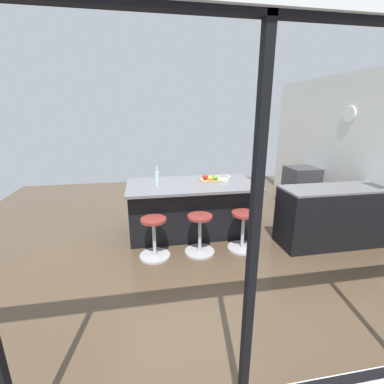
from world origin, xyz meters
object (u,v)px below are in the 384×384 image
(apple_yellow, at_px, (210,178))
(water_bottle, at_px, (157,178))
(stool_near_camera, at_px, (154,239))
(fruit_bowl, at_px, (223,178))
(stool_by_window, at_px, (243,232))
(apple_green, at_px, (215,178))
(stool_middle, at_px, (200,235))
(apple_red, at_px, (205,177))
(kitchen_island, at_px, (191,208))
(oven_range, at_px, (300,188))
(cutting_board, at_px, (211,180))

(apple_yellow, height_order, water_bottle, water_bottle)
(stool_near_camera, distance_m, fruit_bowl, 1.61)
(stool_by_window, relative_size, apple_green, 7.40)
(stool_middle, relative_size, apple_red, 6.72)
(kitchen_island, bearing_deg, stool_middle, 90.00)
(apple_green, relative_size, fruit_bowl, 0.32)
(oven_range, distance_m, water_bottle, 3.27)
(kitchen_island, distance_m, water_bottle, 0.79)
(water_bottle, bearing_deg, cutting_board, -171.93)
(stool_by_window, bearing_deg, water_bottle, -29.33)
(stool_near_camera, bearing_deg, fruit_bowl, -146.57)
(cutting_board, relative_size, water_bottle, 1.15)
(stool_near_camera, bearing_deg, stool_middle, 180.00)
(kitchen_island, bearing_deg, apple_green, -175.37)
(apple_red, bearing_deg, stool_middle, 72.37)
(stool_middle, xyz_separation_m, apple_green, (-0.42, -0.77, 0.67))
(oven_range, xyz_separation_m, fruit_bowl, (1.97, 0.75, 0.48))
(stool_near_camera, height_order, fruit_bowl, fruit_bowl)
(water_bottle, height_order, fruit_bowl, water_bottle)
(stool_by_window, xyz_separation_m, water_bottle, (1.22, -0.68, 0.73))
(stool_near_camera, relative_size, apple_yellow, 7.43)
(stool_middle, height_order, apple_red, apple_red)
(cutting_board, bearing_deg, stool_by_window, 110.21)
(oven_range, xyz_separation_m, water_bottle, (3.10, 0.88, 0.56))
(stool_middle, relative_size, stool_near_camera, 1.00)
(oven_range, height_order, stool_middle, oven_range)
(kitchen_island, bearing_deg, apple_yellow, -175.01)
(stool_by_window, xyz_separation_m, stool_middle, (0.66, 0.00, 0.00))
(stool_middle, xyz_separation_m, apple_yellow, (-0.34, -0.77, 0.67))
(apple_yellow, bearing_deg, water_bottle, 5.39)
(apple_yellow, distance_m, water_bottle, 0.90)
(stool_near_camera, distance_m, apple_green, 1.49)
(stool_by_window, distance_m, apple_red, 1.13)
(oven_range, height_order, apple_red, apple_red)
(apple_red, bearing_deg, apple_yellow, 145.17)
(cutting_board, bearing_deg, apple_green, 146.54)
(stool_middle, bearing_deg, apple_red, -107.63)
(cutting_board, bearing_deg, water_bottle, 8.07)
(stool_middle, bearing_deg, stool_by_window, 180.00)
(apple_red, bearing_deg, stool_by_window, 115.97)
(stool_middle, height_order, fruit_bowl, fruit_bowl)
(fruit_bowl, bearing_deg, water_bottle, 6.53)
(stool_middle, bearing_deg, cutting_board, -113.91)
(apple_red, distance_m, fruit_bowl, 0.31)
(apple_red, relative_size, water_bottle, 0.28)
(stool_middle, bearing_deg, kitchen_island, -90.00)
(oven_range, bearing_deg, fruit_bowl, 20.79)
(stool_by_window, relative_size, stool_middle, 1.00)
(stool_by_window, height_order, stool_middle, same)
(oven_range, xyz_separation_m, apple_red, (2.28, 0.74, 0.50))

